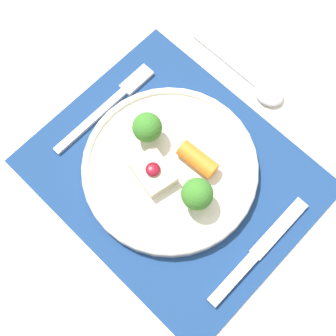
{
  "coord_description": "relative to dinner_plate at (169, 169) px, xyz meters",
  "views": [
    {
      "loc": [
        0.15,
        -0.17,
        1.42
      ],
      "look_at": [
        -0.01,
        -0.0,
        0.76
      ],
      "focal_mm": 50.0,
      "sensor_mm": 36.0,
      "label": 1
    }
  ],
  "objects": [
    {
      "name": "dining_table",
      "position": [
        0.01,
        0.0,
        -0.09
      ],
      "size": [
        1.56,
        1.1,
        0.74
      ],
      "color": "white",
      "rests_on": "ground_plane"
    },
    {
      "name": "placemat",
      "position": [
        0.01,
        0.0,
        -0.02
      ],
      "size": [
        0.41,
        0.33,
        0.0
      ],
      "primitive_type": "cube",
      "color": "navy",
      "rests_on": "dining_table"
    },
    {
      "name": "spoon",
      "position": [
        0.0,
        0.21,
        -0.01
      ],
      "size": [
        0.19,
        0.04,
        0.01
      ],
      "rotation": [
        0.0,
        0.0,
        0.08
      ],
      "color": "#B2B2B7",
      "rests_on": "dining_table"
    },
    {
      "name": "knife",
      "position": [
        0.18,
        -0.01,
        -0.01
      ],
      "size": [
        0.02,
        0.2,
        0.01
      ],
      "rotation": [
        0.0,
        0.0,
        -0.01
      ],
      "color": "#B2B2B7",
      "rests_on": "placemat"
    },
    {
      "name": "ground_plane",
      "position": [
        0.01,
        0.0,
        -0.75
      ],
      "size": [
        8.0,
        8.0,
        0.0
      ],
      "primitive_type": "plane",
      "color": "brown"
    },
    {
      "name": "dinner_plate",
      "position": [
        0.0,
        0.0,
        0.0
      ],
      "size": [
        0.27,
        0.27,
        0.07
      ],
      "color": "silver",
      "rests_on": "placemat"
    },
    {
      "name": "fork",
      "position": [
        -0.15,
        0.02,
        -0.01
      ],
      "size": [
        0.02,
        0.2,
        0.01
      ],
      "rotation": [
        0.0,
        0.0,
        -0.01
      ],
      "color": "#B2B2B7",
      "rests_on": "placemat"
    }
  ]
}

